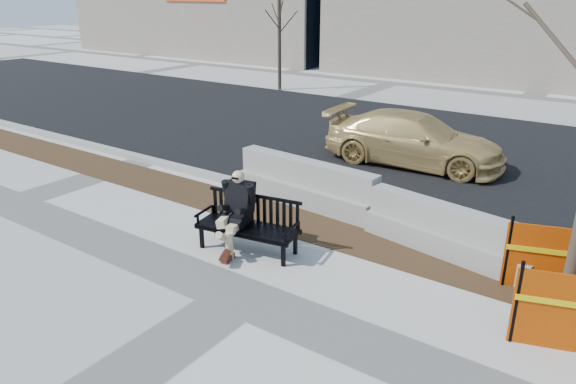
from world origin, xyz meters
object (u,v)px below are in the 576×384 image
at_px(bench, 248,251).
at_px(seated_man, 238,247).
at_px(sedan, 412,164).
at_px(tree_fence, 562,319).
at_px(jersey_barrier_left, 306,203).
at_px(jersey_barrier_right, 445,253).

bearing_deg(bench, seated_man, 168.47).
bearing_deg(bench, sedan, 76.70).
height_order(seated_man, tree_fence, tree_fence).
distance_m(tree_fence, jersey_barrier_left, 5.29).
distance_m(jersey_barrier_left, jersey_barrier_right, 3.17).
xyz_separation_m(seated_man, jersey_barrier_right, (2.99, 1.83, 0.00)).
relative_size(tree_fence, jersey_barrier_right, 1.91).
bearing_deg(sedan, bench, 172.27).
bearing_deg(sedan, tree_fence, -144.97).
xyz_separation_m(tree_fence, jersey_barrier_left, (-5.07, 1.51, 0.00)).
height_order(seated_man, jersey_barrier_right, seated_man).
xyz_separation_m(seated_man, tree_fence, (4.94, 0.83, 0.00)).
bearing_deg(jersey_barrier_left, jersey_barrier_right, -4.43).
bearing_deg(tree_fence, bench, -169.88).
xyz_separation_m(bench, seated_man, (-0.24, 0.01, 0.00)).
height_order(tree_fence, jersey_barrier_left, tree_fence).
bearing_deg(seated_man, jersey_barrier_right, 21.53).
relative_size(seated_man, jersey_barrier_right, 0.46).
height_order(tree_fence, sedan, tree_fence).
relative_size(tree_fence, sedan, 1.27).
bearing_deg(sedan, seated_man, 170.07).
height_order(sedan, jersey_barrier_right, sedan).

